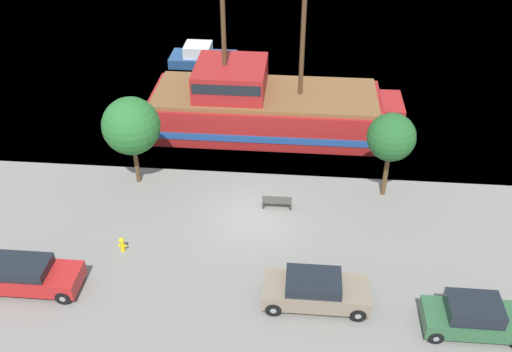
# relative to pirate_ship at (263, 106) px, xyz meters

# --- Properties ---
(ground_plane) EXTENTS (160.00, 160.00, 0.00)m
(ground_plane) POSITION_rel_pirate_ship_xyz_m (0.19, -9.11, -1.58)
(ground_plane) COLOR gray
(pirate_ship) EXTENTS (15.50, 5.57, 10.49)m
(pirate_ship) POSITION_rel_pirate_ship_xyz_m (0.00, 0.00, 0.00)
(pirate_ship) COLOR #A31E1E
(pirate_ship) RESTS_ON water_surface
(moored_boat_dockside) EXTENTS (5.09, 2.59, 1.60)m
(moored_boat_dockside) POSITION_rel_pirate_ship_xyz_m (-5.55, 9.78, -1.00)
(moored_boat_dockside) COLOR navy
(moored_boat_dockside) RESTS_ON water_surface
(parked_car_curb_front) EXTENTS (4.70, 1.78, 1.43)m
(parked_car_curb_front) POSITION_rel_pirate_ship_xyz_m (-9.19, -14.80, -0.86)
(parked_car_curb_front) COLOR #B21E1E
(parked_car_curb_front) RESTS_ON ground_plane
(parked_car_curb_mid) EXTENTS (4.05, 1.82, 1.51)m
(parked_car_curb_mid) POSITION_rel_pirate_ship_xyz_m (9.63, -15.53, -0.85)
(parked_car_curb_mid) COLOR #2D5B38
(parked_car_curb_mid) RESTS_ON ground_plane
(parked_car_curb_rear) EXTENTS (4.43, 1.88, 1.46)m
(parked_car_curb_rear) POSITION_rel_pirate_ship_xyz_m (3.32, -14.63, -0.85)
(parked_car_curb_rear) COLOR #7F705B
(parked_car_curb_rear) RESTS_ON ground_plane
(fire_hydrant) EXTENTS (0.42, 0.25, 0.76)m
(fire_hydrant) POSITION_rel_pirate_ship_xyz_m (-5.72, -12.12, -1.17)
(fire_hydrant) COLOR yellow
(fire_hydrant) RESTS_ON ground_plane
(bench_promenade_east) EXTENTS (1.51, 0.45, 0.85)m
(bench_promenade_east) POSITION_rel_pirate_ship_xyz_m (1.35, -8.23, -1.16)
(bench_promenade_east) COLOR #4C4742
(bench_promenade_east) RESTS_ON ground_plane
(tree_row_east) EXTENTS (3.06, 3.06, 5.05)m
(tree_row_east) POSITION_rel_pirate_ship_xyz_m (-6.44, -6.43, 1.92)
(tree_row_east) COLOR brown
(tree_row_east) RESTS_ON ground_plane
(tree_row_mideast) EXTENTS (2.47, 2.47, 4.78)m
(tree_row_mideast) POSITION_rel_pirate_ship_xyz_m (6.97, -6.47, 1.94)
(tree_row_mideast) COLOR brown
(tree_row_mideast) RESTS_ON ground_plane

